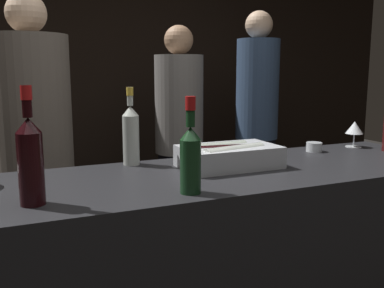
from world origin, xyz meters
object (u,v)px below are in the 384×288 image
at_px(person_in_hoodie, 179,129).
at_px(red_wine_bottle_burgundy, 190,155).
at_px(person_blond_tee, 34,144).
at_px(person_grey_polo, 257,115).
at_px(ice_bin_with_bottles, 228,155).
at_px(wine_glass, 355,129).
at_px(candle_votive, 314,147).
at_px(rose_wine_bottle, 131,133).
at_px(red_wine_bottle_tall, 30,157).

bearing_deg(person_in_hoodie, red_wine_bottle_burgundy, -35.20).
xyz_separation_m(person_in_hoodie, person_blond_tee, (-1.04, -0.47, 0.04)).
bearing_deg(person_grey_polo, person_blond_tee, 37.44).
bearing_deg(person_grey_polo, ice_bin_with_bottles, 76.50).
xyz_separation_m(wine_glass, red_wine_bottle_burgundy, (-1.19, -0.47, 0.03)).
bearing_deg(candle_votive, wine_glass, 3.94).
bearing_deg(rose_wine_bottle, wine_glass, -2.59).
bearing_deg(person_blond_tee, wine_glass, 86.58).
height_order(candle_votive, person_grey_polo, person_grey_polo).
bearing_deg(rose_wine_bottle, person_grey_polo, 38.30).
bearing_deg(red_wine_bottle_burgundy, person_blond_tee, 111.13).
distance_m(candle_votive, person_grey_polo, 1.16).
bearing_deg(candle_votive, ice_bin_with_bottles, -166.11).
relative_size(candle_votive, red_wine_bottle_tall, 0.22).
relative_size(ice_bin_with_bottles, person_blond_tee, 0.24).
height_order(ice_bin_with_bottles, rose_wine_bottle, rose_wine_bottle).
bearing_deg(rose_wine_bottle, ice_bin_with_bottles, -30.79).
distance_m(wine_glass, red_wine_bottle_tall, 1.74).
height_order(red_wine_bottle_tall, person_grey_polo, person_grey_polo).
height_order(red_wine_bottle_tall, person_in_hoodie, person_in_hoodie).
bearing_deg(red_wine_bottle_burgundy, ice_bin_with_bottles, 44.21).
relative_size(red_wine_bottle_tall, person_grey_polo, 0.20).
distance_m(ice_bin_with_bottles, red_wine_bottle_tall, 0.85).
xyz_separation_m(ice_bin_with_bottles, rose_wine_bottle, (-0.37, 0.22, 0.09)).
relative_size(person_in_hoodie, person_grey_polo, 0.93).
xyz_separation_m(candle_votive, red_wine_bottle_tall, (-1.41, -0.37, 0.13)).
height_order(candle_votive, person_in_hoodie, person_in_hoodie).
height_order(wine_glass, candle_votive, wine_glass).
bearing_deg(ice_bin_with_bottles, candle_votive, 13.89).
bearing_deg(person_in_hoodie, red_wine_bottle_tall, -50.70).
relative_size(ice_bin_with_bottles, rose_wine_bottle, 1.22).
xyz_separation_m(ice_bin_with_bottles, candle_votive, (0.59, 0.15, -0.03)).
distance_m(ice_bin_with_bottles, candle_votive, 0.61).
relative_size(rose_wine_bottle, red_wine_bottle_tall, 0.93).
distance_m(red_wine_bottle_tall, person_grey_polo, 2.29).
bearing_deg(wine_glass, person_blond_tee, 157.90).
bearing_deg(candle_votive, person_in_hoodie, 104.51).
relative_size(rose_wine_bottle, person_grey_polo, 0.19).
height_order(ice_bin_with_bottles, person_in_hoodie, person_in_hoodie).
relative_size(rose_wine_bottle, person_in_hoodie, 0.20).
bearing_deg(candle_votive, person_blond_tee, 153.02).
xyz_separation_m(red_wine_bottle_burgundy, red_wine_bottle_tall, (-0.51, 0.08, 0.02)).
bearing_deg(person_in_hoodie, candle_votive, -0.04).
height_order(person_in_hoodie, person_blond_tee, person_blond_tee).
height_order(ice_bin_with_bottles, person_blond_tee, person_blond_tee).
distance_m(ice_bin_with_bottles, red_wine_bottle_burgundy, 0.44).
bearing_deg(wine_glass, candle_votive, -176.06).
height_order(ice_bin_with_bottles, red_wine_bottle_tall, red_wine_bottle_tall).
relative_size(wine_glass, person_blond_tee, 0.08).
bearing_deg(wine_glass, person_in_hoodie, 117.45).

